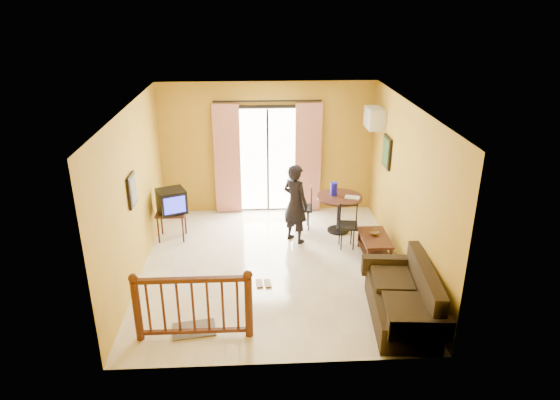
{
  "coord_description": "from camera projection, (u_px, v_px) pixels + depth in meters",
  "views": [
    {
      "loc": [
        -0.28,
        -7.63,
        4.4
      ],
      "look_at": [
        0.14,
        0.2,
        1.17
      ],
      "focal_mm": 32.0,
      "sensor_mm": 36.0,
      "label": 1
    }
  ],
  "objects": [
    {
      "name": "picture_left",
      "position": [
        132.0,
        190.0,
        7.85
      ],
      "size": [
        0.05,
        0.42,
        0.52
      ],
      "color": "black",
      "rests_on": "room_shell"
    },
    {
      "name": "doormat",
      "position": [
        194.0,
        329.0,
        7.06
      ],
      "size": [
        0.66,
        0.49,
        0.02
      ],
      "primitive_type": "cube",
      "rotation": [
        0.0,
        0.0,
        0.16
      ],
      "color": "#5D544A",
      "rests_on": "ground"
    },
    {
      "name": "television",
      "position": [
        172.0,
        201.0,
        9.44
      ],
      "size": [
        0.64,
        0.61,
        0.45
      ],
      "rotation": [
        0.0,
        0.0,
        0.41
      ],
      "color": "black",
      "rests_on": "tv_table"
    },
    {
      "name": "ground",
      "position": [
        273.0,
        266.0,
        8.73
      ],
      "size": [
        5.0,
        5.0,
        0.0
      ],
      "primitive_type": "plane",
      "color": "beige",
      "rests_on": "ground"
    },
    {
      "name": "air_conditioner",
      "position": [
        374.0,
        118.0,
        9.82
      ],
      "size": [
        0.31,
        0.6,
        0.4
      ],
      "color": "white",
      "rests_on": "room_shell"
    },
    {
      "name": "room_shell",
      "position": [
        272.0,
        174.0,
        8.08
      ],
      "size": [
        5.0,
        5.0,
        5.0
      ],
      "color": "white",
      "rests_on": "ground"
    },
    {
      "name": "standing_person",
      "position": [
        295.0,
        204.0,
        9.36
      ],
      "size": [
        0.66,
        0.66,
        1.54
      ],
      "primitive_type": "imported",
      "rotation": [
        0.0,
        0.0,
        2.35
      ],
      "color": "black",
      "rests_on": "ground"
    },
    {
      "name": "dining_chairs",
      "position": [
        323.0,
        237.0,
        9.77
      ],
      "size": [
        1.19,
        1.31,
        0.95
      ],
      "color": "black",
      "rests_on": "ground"
    },
    {
      "name": "coffee_table",
      "position": [
        375.0,
        243.0,
        8.97
      ],
      "size": [
        0.49,
        0.88,
        0.39
      ],
      "color": "black",
      "rests_on": "ground"
    },
    {
      "name": "sofa",
      "position": [
        405.0,
        300.0,
        7.19
      ],
      "size": [
        0.97,
        1.85,
        0.85
      ],
      "rotation": [
        0.0,
        0.0,
        -0.09
      ],
      "color": "black",
      "rests_on": "ground"
    },
    {
      "name": "serving_tray",
      "position": [
        352.0,
        197.0,
        9.66
      ],
      "size": [
        0.32,
        0.26,
        0.02
      ],
      "primitive_type": "cube",
      "rotation": [
        0.0,
        0.0,
        -0.33
      ],
      "color": "beige",
      "rests_on": "dining_table"
    },
    {
      "name": "balcony_door",
      "position": [
        268.0,
        159.0,
        10.53
      ],
      "size": [
        2.25,
        0.14,
        2.46
      ],
      "color": "black",
      "rests_on": "ground"
    },
    {
      "name": "water_jug",
      "position": [
        334.0,
        189.0,
        9.77
      ],
      "size": [
        0.14,
        0.14,
        0.26
      ],
      "primitive_type": "cylinder",
      "color": "#1613B7",
      "rests_on": "dining_table"
    },
    {
      "name": "botanical_print",
      "position": [
        387.0,
        152.0,
        9.41
      ],
      "size": [
        0.05,
        0.5,
        0.6
      ],
      "color": "black",
      "rests_on": "room_shell"
    },
    {
      "name": "stair_balustrade",
      "position": [
        193.0,
        303.0,
        6.71
      ],
      "size": [
        1.63,
        0.13,
        1.04
      ],
      "color": "#471E0F",
      "rests_on": "ground"
    },
    {
      "name": "bowl",
      "position": [
        374.0,
        233.0,
        8.99
      ],
      "size": [
        0.21,
        0.21,
        0.06
      ],
      "primitive_type": "imported",
      "rotation": [
        0.0,
        0.0,
        0.13
      ],
      "color": "brown",
      "rests_on": "coffee_table"
    },
    {
      "name": "sandals",
      "position": [
        264.0,
        283.0,
        8.18
      ],
      "size": [
        0.26,
        0.26,
        0.03
      ],
      "color": "brown",
      "rests_on": "ground"
    },
    {
      "name": "dining_table",
      "position": [
        339.0,
        204.0,
        9.81
      ],
      "size": [
        0.9,
        0.9,
        0.75
      ],
      "color": "black",
      "rests_on": "ground"
    },
    {
      "name": "tv_table",
      "position": [
        171.0,
        216.0,
        9.56
      ],
      "size": [
        0.55,
        0.46,
        0.56
      ],
      "color": "black",
      "rests_on": "ground"
    }
  ]
}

